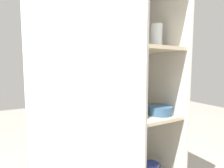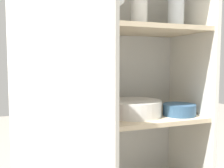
{
  "view_description": "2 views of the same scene",
  "coord_description": "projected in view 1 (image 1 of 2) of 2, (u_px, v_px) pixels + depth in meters",
  "views": [
    {
      "loc": [
        -0.45,
        -0.68,
        1.01
      ],
      "look_at": [
        0.0,
        0.16,
        0.91
      ],
      "focal_mm": 28.0,
      "sensor_mm": 36.0,
      "label": 1
    },
    {
      "loc": [
        -0.41,
        -0.92,
        0.97
      ],
      "look_at": [
        0.01,
        0.21,
        0.86
      ],
      "focal_mm": 42.0,
      "sensor_mm": 36.0,
      "label": 2
    }
  ],
  "objects": [
    {
      "name": "cupboard_back_panel",
      "position": [
        98.0,
        108.0,
        1.15
      ],
      "size": [
        0.85,
        0.02,
        1.47
      ],
      "primitive_type": "cube",
      "color": "silver",
      "rests_on": "ground_plane"
    },
    {
      "name": "mixing_bowl_large",
      "position": [
        91.0,
        119.0,
        0.85
      ],
      "size": [
        0.17,
        0.17,
        0.07
      ],
      "color": "brown",
      "rests_on": "shelf_board_middle"
    },
    {
      "name": "cupboard_side_right",
      "position": [
        164.0,
        107.0,
        1.19
      ],
      "size": [
        0.02,
        0.38,
        1.47
      ],
      "primitive_type": "cube",
      "color": "white",
      "rests_on": "ground_plane"
    },
    {
      "name": "tumbler_glass_2",
      "position": [
        130.0,
        36.0,
        1.0
      ],
      "size": [
        0.08,
        0.08,
        0.12
      ],
      "color": "white",
      "rests_on": "shelf_board_upper"
    },
    {
      "name": "shelf_board_middle",
      "position": [
        110.0,
        120.0,
        0.99
      ],
      "size": [
        0.81,
        0.34,
        0.02
      ],
      "primitive_type": "cube",
      "color": "beige"
    },
    {
      "name": "cupboard_side_left",
      "position": [
        30.0,
        127.0,
        0.79
      ],
      "size": [
        0.02,
        0.38,
        1.47
      ],
      "primitive_type": "cube",
      "color": "white",
      "rests_on": "ground_plane"
    },
    {
      "name": "tumbler_glass_0",
      "position": [
        91.0,
        32.0,
        0.88
      ],
      "size": [
        0.07,
        0.07,
        0.12
      ],
      "color": "silver",
      "rests_on": "shelf_board_upper"
    },
    {
      "name": "shelf_board_upper",
      "position": [
        110.0,
        48.0,
        0.95
      ],
      "size": [
        0.81,
        0.34,
        0.02
      ],
      "primitive_type": "cube",
      "color": "beige"
    },
    {
      "name": "tumbler_glass_3",
      "position": [
        156.0,
        37.0,
        1.09
      ],
      "size": [
        0.08,
        0.08,
        0.15
      ],
      "color": "white",
      "rests_on": "shelf_board_upper"
    },
    {
      "name": "cupboard_door",
      "position": [
        76.0,
        158.0,
        0.52
      ],
      "size": [
        0.24,
        0.36,
        1.47
      ],
      "color": "silver",
      "rests_on": "ground_plane"
    },
    {
      "name": "tumbler_glass_1",
      "position": [
        68.0,
        26.0,
        0.78
      ],
      "size": [
        0.07,
        0.07,
        0.13
      ],
      "color": "silver",
      "rests_on": "shelf_board_upper"
    },
    {
      "name": "plate_stack_white",
      "position": [
        126.0,
        110.0,
        1.04
      ],
      "size": [
        0.26,
        0.26,
        0.07
      ],
      "color": "silver",
      "rests_on": "shelf_board_middle"
    },
    {
      "name": "wine_glass_0",
      "position": [
        115.0,
        27.0,
        0.88
      ],
      "size": [
        0.07,
        0.07,
        0.13
      ],
      "color": "white",
      "rests_on": "shelf_board_upper"
    },
    {
      "name": "serving_bowl_small",
      "position": [
        160.0,
        110.0,
        1.07
      ],
      "size": [
        0.15,
        0.15,
        0.05
      ],
      "color": "#33567A",
      "rests_on": "shelf_board_middle"
    }
  ]
}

